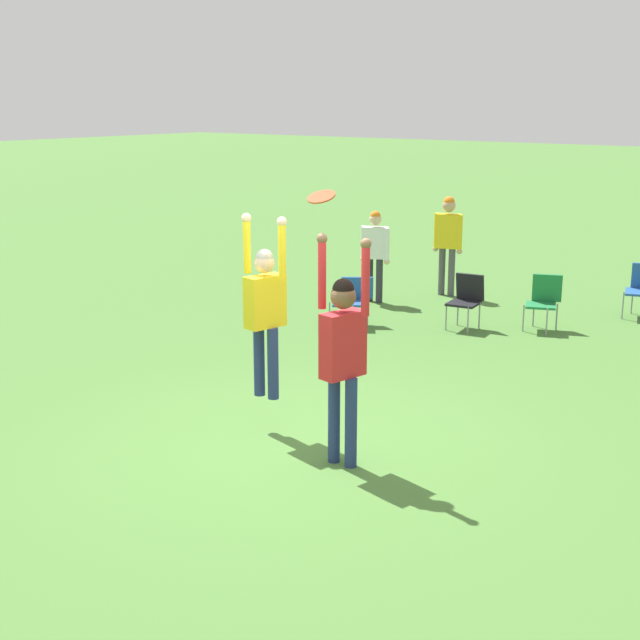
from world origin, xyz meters
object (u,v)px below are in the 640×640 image
camping_chair_3 (544,298)px  camping_chair_2 (352,297)px  person_jumping (265,304)px  camping_chair_4 (466,297)px  person_spectator_near (375,248)px  person_spectator_far (448,236)px  frisbee (321,197)px  person_defending (343,345)px

camping_chair_3 → camping_chair_2: bearing=9.2°
camping_chair_2 → person_jumping: bearing=78.7°
camping_chair_4 → person_spectator_near: 2.33m
camping_chair_4 → camping_chair_2: bearing=22.8°
camping_chair_3 → person_spectator_far: size_ratio=0.48×
frisbee → person_spectator_near: frisbee is taller
camping_chair_3 → person_spectator_far: person_spectator_far is taller
frisbee → camping_chair_3: (-0.17, 6.01, -2.11)m
person_jumping → camping_chair_4: (-0.35, 5.26, -0.92)m
person_spectator_near → person_spectator_far: person_spectator_far is taller
person_defending → camping_chair_4: (-1.54, 5.51, -0.72)m
camping_chair_2 → person_spectator_near: person_spectator_near is taller
person_jumping → person_defending: bearing=-90.0°
person_defending → person_spectator_far: (-2.96, 7.45, -0.13)m
camping_chair_3 → camping_chair_4: bearing=10.8°
frisbee → camping_chair_3: bearing=91.6°
person_defending → camping_chair_2: bearing=-134.0°
person_jumping → camping_chair_4: size_ratio=2.30×
camping_chair_2 → camping_chair_4: 1.79m
person_defending → camping_chair_2: 5.59m
person_jumping → camping_chair_3: bearing=5.9°
frisbee → camping_chair_3: size_ratio=0.32×
camping_chair_3 → person_defending: bearing=72.6°
camping_chair_3 → person_spectator_far: bearing=-50.3°
person_jumping → frisbee: 1.44m
person_defending → person_spectator_near: 7.24m
person_spectator_far → person_jumping: bearing=-94.1°
person_jumping → camping_chair_2: size_ratio=2.55×
frisbee → camping_chair_4: bearing=102.3°
camping_chair_2 → camping_chair_4: camping_chair_4 is taller
person_defending → camping_chair_3: bearing=-162.8°
camping_chair_3 → person_spectator_near: (-3.18, 0.04, 0.46)m
person_jumping → person_spectator_near: (-2.53, 5.95, -0.46)m
person_spectator_near → person_spectator_far: 1.46m
person_defending → camping_chair_2: size_ratio=2.95×
person_spectator_near → person_spectator_far: (0.76, 1.24, 0.14)m
camping_chair_2 → camping_chair_4: (1.54, 0.91, 0.05)m
camping_chair_3 → person_spectator_near: size_ratio=0.54×
person_spectator_near → person_spectator_far: size_ratio=0.89×
person_defending → frisbee: frisbee is taller
person_defending → camping_chair_3: 6.23m
person_spectator_far → person_defending: bearing=-86.2°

